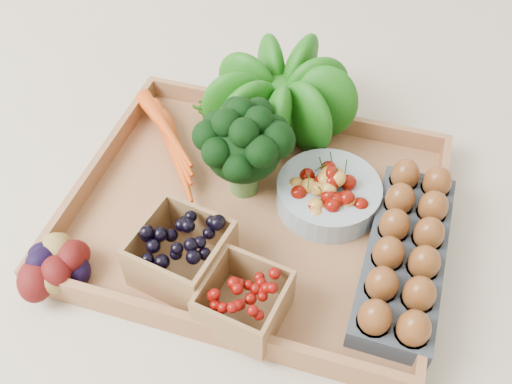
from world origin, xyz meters
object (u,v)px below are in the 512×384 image
(tray, at_px, (256,214))
(egg_carton, at_px, (404,256))
(broccoli, at_px, (243,162))
(cherry_bowl, at_px, (328,195))

(tray, bearing_deg, egg_carton, -7.85)
(tray, xyz_separation_m, broccoli, (-0.03, 0.04, 0.07))
(tray, height_order, cherry_bowl, cherry_bowl)
(egg_carton, bearing_deg, tray, 173.29)
(tray, height_order, egg_carton, egg_carton)
(broccoli, height_order, cherry_bowl, broccoli)
(cherry_bowl, relative_size, egg_carton, 0.53)
(cherry_bowl, bearing_deg, tray, -155.05)
(broccoli, relative_size, egg_carton, 0.49)
(broccoli, bearing_deg, tray, -51.17)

